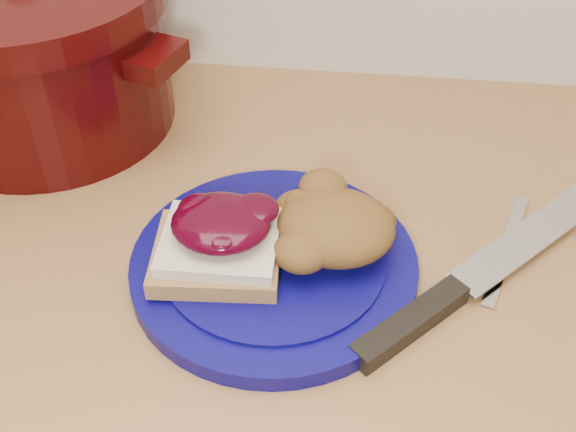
# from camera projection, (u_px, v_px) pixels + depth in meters

# --- Properties ---
(plate) EXTENTS (0.26, 0.26, 0.02)m
(plate) POSITION_uv_depth(u_px,v_px,m) (274.00, 266.00, 0.63)
(plate) COLOR #090552
(plate) RESTS_ON wood_countertop
(sandwich) EXTENTS (0.11, 0.10, 0.05)m
(sandwich) POSITION_uv_depth(u_px,v_px,m) (219.00, 240.00, 0.61)
(sandwich) COLOR olive
(sandwich) RESTS_ON plate
(stuffing_mound) EXTENTS (0.11, 0.09, 0.05)m
(stuffing_mound) POSITION_uv_depth(u_px,v_px,m) (336.00, 227.00, 0.61)
(stuffing_mound) COLOR brown
(stuffing_mound) RESTS_ON plate
(chef_knife) EXTENTS (0.24, 0.25, 0.02)m
(chef_knife) POSITION_uv_depth(u_px,v_px,m) (446.00, 298.00, 0.60)
(chef_knife) COLOR black
(chef_knife) RESTS_ON wood_countertop
(butter_knife) EXTENTS (0.06, 0.15, 0.00)m
(butter_knife) POSITION_uv_depth(u_px,v_px,m) (507.00, 247.00, 0.66)
(butter_knife) COLOR silver
(butter_knife) RESTS_ON wood_countertop
(dutch_oven) EXTENTS (0.36, 0.36, 0.18)m
(dutch_oven) POSITION_uv_depth(u_px,v_px,m) (37.00, 51.00, 0.76)
(dutch_oven) COLOR black
(dutch_oven) RESTS_ON wood_countertop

